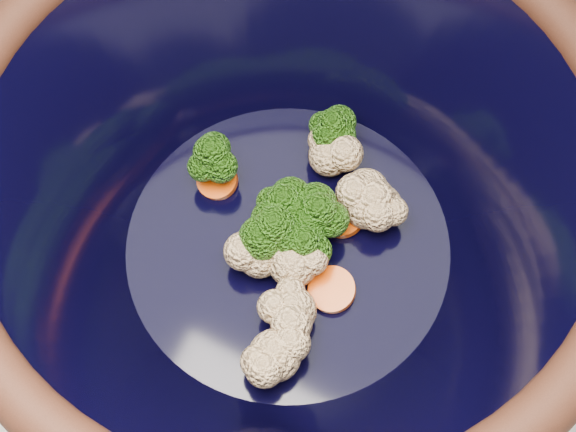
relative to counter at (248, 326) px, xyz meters
The scene contains 4 objects.
ground 0.45m from the counter, ahead, with size 3.00×3.00×0.00m, color #9E7A54.
counter is the anchor object (origin of this frame).
mixing_bowl 0.56m from the counter, 35.60° to the right, with size 0.43×0.43×0.18m.
vegetable_pile 0.52m from the counter, 30.92° to the right, with size 0.15×0.20×0.05m.
Camera 1 is at (0.20, -0.27, 1.44)m, focal length 50.00 mm.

